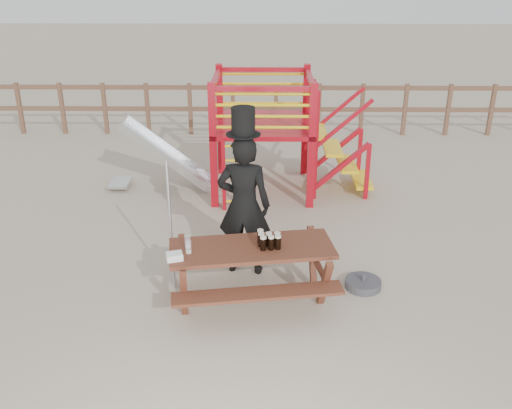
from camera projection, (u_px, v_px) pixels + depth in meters
name	position (u px, v px, depth m)	size (l,w,h in m)	color
ground	(245.00, 297.00, 7.11)	(60.00, 60.00, 0.00)	tan
back_fence	(254.00, 103.00, 13.22)	(15.09, 0.09, 1.20)	brown
playground_fort	(258.00, 132.00, 9.95)	(4.71, 1.84, 2.10)	#AA0B18
picnic_table	(252.00, 267.00, 6.86)	(2.12, 1.62, 0.75)	brown
man_with_hat	(244.00, 202.00, 7.33)	(0.74, 0.54, 2.24)	black
metal_pole	(171.00, 226.00, 7.00)	(0.04, 0.04, 1.72)	#B2B2B7
parasol_base	(363.00, 284.00, 7.30)	(0.46, 0.46, 0.20)	#3D3C42
paper_bag	(174.00, 256.00, 6.44)	(0.18, 0.14, 0.08)	white
stout_pints	(269.00, 240.00, 6.71)	(0.28, 0.25, 0.17)	black
empty_glasses	(188.00, 245.00, 6.64)	(0.10, 0.19, 0.15)	silver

